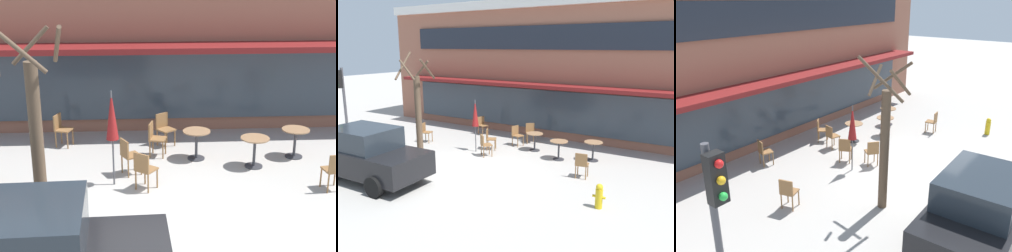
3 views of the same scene
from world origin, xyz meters
The scene contains 17 objects.
ground_plane centered at (0.00, 0.00, 0.00)m, with size 80.00×80.00×0.00m, color #ADA8A0.
building_facade centered at (0.00, 9.96, 3.28)m, with size 18.97×9.10×6.55m.
cafe_table_near_wall centered at (2.35, 3.10, 0.52)m, with size 0.70×0.70×0.76m.
cafe_table_streetside centered at (0.99, 3.70, 0.52)m, with size 0.70×0.70×0.76m.
cafe_table_by_tree centered at (3.53, 3.68, 0.52)m, with size 0.70×0.70×0.76m.
patio_umbrella_green_folded centered at (-1.04, 2.27, 1.63)m, with size 0.28×0.28×2.20m.
cafe_chair_0 centered at (3.81, 1.66, 0.53)m, with size 0.45×0.45×0.89m.
cafe_chair_1 centered at (-0.35, 1.95, 0.53)m, with size 0.56×0.56×0.89m.
cafe_chair_2 centered at (-2.56, 4.84, 0.53)m, with size 0.50×0.50×0.89m.
cafe_chair_3 centered at (0.23, 4.74, 0.53)m, with size 0.56×0.56×0.89m.
cafe_chair_4 centered at (-0.05, 3.97, 0.53)m, with size 0.49×0.49×0.89m.
cafe_chair_5 centered at (-0.71, 2.82, 0.53)m, with size 0.54×0.54×0.89m.
cafe_chair_6 centered at (-3.91, 2.26, 0.53)m, with size 0.50×0.50×0.89m.
parked_sedan centered at (-2.16, -2.17, 0.88)m, with size 4.26×2.12×1.76m.
street_tree centered at (-2.30, 0.32, 1.88)m, with size 1.34×1.32×4.13m.
traffic_light_pole centered at (-7.07, 0.35, 2.30)m, with size 0.26×0.44×3.40m.
fire_hydrant centered at (5.01, -0.24, 0.35)m, with size 0.36×0.20×0.71m.
Camera 2 is at (7.63, -9.23, 4.36)m, focal length 38.00 mm.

